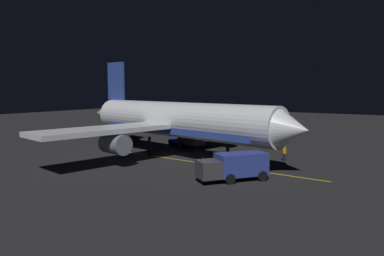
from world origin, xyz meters
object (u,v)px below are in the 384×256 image
baggage_truck (235,167)px  traffic_cone_under_wing (203,158)px  airliner (175,121)px  catering_truck (185,138)px  ground_crew_worker (284,153)px  traffic_cone_near_left (224,153)px  traffic_cone_near_right (256,166)px

baggage_truck → traffic_cone_under_wing: 9.62m
airliner → catering_truck: airliner is taller
baggage_truck → ground_crew_worker: size_ratio=3.62×
baggage_truck → traffic_cone_under_wing: (-6.26, -7.23, -1.01)m
catering_truck → traffic_cone_near_left: 8.28m
traffic_cone_near_left → airliner: bearing=-52.8°
ground_crew_worker → traffic_cone_under_wing: size_ratio=3.16×
traffic_cone_under_wing → traffic_cone_near_left: bearing=178.2°
traffic_cone_under_wing → airliner: bearing=-101.3°
catering_truck → traffic_cone_near_right: (7.99, 14.30, -0.93)m
baggage_truck → traffic_cone_near_left: 12.98m
catering_truck → traffic_cone_under_wing: catering_truck is taller
traffic_cone_near_left → ground_crew_worker: bearing=92.0°
ground_crew_worker → baggage_truck: bearing=-2.5°
airliner → traffic_cone_under_wing: size_ratio=63.88×
traffic_cone_under_wing → traffic_cone_near_right: bearing=84.4°
catering_truck → traffic_cone_near_right: catering_truck is taller
traffic_cone_near_right → traffic_cone_under_wing: bearing=-95.6°
traffic_cone_under_wing → catering_truck: bearing=-133.9°
traffic_cone_near_left → traffic_cone_under_wing: 4.56m
catering_truck → ground_crew_worker: size_ratio=3.49×
baggage_truck → traffic_cone_near_right: size_ratio=11.45×
baggage_truck → ground_crew_worker: (-11.09, 0.48, -0.37)m
catering_truck → baggage_truck: bearing=47.5°
traffic_cone_near_right → baggage_truck: bearing=5.4°
airliner → traffic_cone_near_left: (-3.63, 4.78, -3.95)m
airliner → ground_crew_worker: size_ratio=20.19×
airliner → traffic_cone_under_wing: airliner is taller
baggage_truck → ground_crew_worker: bearing=177.5°
catering_truck → traffic_cone_near_right: size_ratio=11.05×
traffic_cone_near_left → traffic_cone_near_right: same height
baggage_truck → traffic_cone_under_wing: bearing=-130.9°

